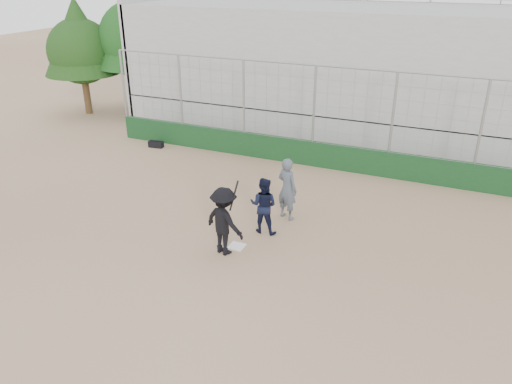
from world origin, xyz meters
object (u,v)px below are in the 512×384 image
at_px(umpire, 287,192).
at_px(equipment_bag, 156,144).
at_px(batter_at_plate, 224,221).
at_px(catcher_crouched, 263,214).

distance_m(umpire, equipment_bag, 8.71).
bearing_deg(batter_at_plate, equipment_bag, 135.57).
xyz_separation_m(batter_at_plate, equipment_bag, (-6.83, 6.69, -0.85)).
distance_m(catcher_crouched, equipment_bag, 9.03).
height_order(batter_at_plate, umpire, batter_at_plate).
relative_size(batter_at_plate, umpire, 1.15).
distance_m(catcher_crouched, umpire, 1.25).
relative_size(umpire, equipment_bag, 2.71).
xyz_separation_m(batter_at_plate, umpire, (0.86, 2.68, -0.07)).
height_order(batter_at_plate, catcher_crouched, batter_at_plate).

